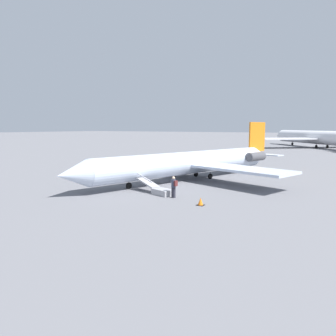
# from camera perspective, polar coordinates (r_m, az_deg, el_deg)

# --- Properties ---
(ground_plane) EXTENTS (600.00, 600.00, 0.00)m
(ground_plane) POSITION_cam_1_polar(r_m,az_deg,el_deg) (35.33, 3.49, -2.10)
(ground_plane) COLOR slate
(airplane_main) EXTENTS (28.66, 22.33, 6.30)m
(airplane_main) POSITION_cam_1_polar(r_m,az_deg,el_deg) (35.70, 4.53, 1.03)
(airplane_main) COLOR silver
(airplane_main) RESTS_ON ground
(airplane_far_right) EXTENTS (37.02, 32.29, 9.54)m
(airplane_far_right) POSITION_cam_1_polar(r_m,az_deg,el_deg) (98.80, 24.43, 4.90)
(airplane_far_right) COLOR silver
(airplane_far_right) RESTS_ON ground
(boarding_stairs) EXTENTS (2.19, 4.13, 1.61)m
(boarding_stairs) POSITION_cam_1_polar(r_m,az_deg,el_deg) (27.84, -1.46, -3.85)
(boarding_stairs) COLOR #99999E
(boarding_stairs) RESTS_ON ground
(passenger) EXTENTS (0.42, 0.57, 1.74)m
(passenger) POSITION_cam_1_polar(r_m,az_deg,el_deg) (26.36, 1.01, -3.07)
(passenger) COLOR #23232D
(passenger) RESTS_ON ground
(traffic_cone_near_stairs) EXTENTS (0.53, 0.53, 0.58)m
(traffic_cone_near_stairs) POSITION_cam_1_polar(r_m,az_deg,el_deg) (24.10, 5.69, -5.86)
(traffic_cone_near_stairs) COLOR black
(traffic_cone_near_stairs) RESTS_ON ground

